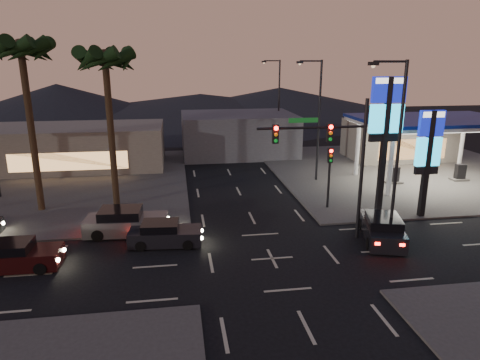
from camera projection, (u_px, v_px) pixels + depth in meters
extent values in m
plane|color=black|center=(272.00, 258.00, 22.27)|extent=(140.00, 140.00, 0.00)
cube|color=#47443F|center=(402.00, 170.00, 39.78)|extent=(24.00, 24.00, 0.12)
cube|color=#47443F|center=(40.00, 185.00, 35.18)|extent=(24.00, 24.00, 0.12)
cylinder|color=silver|center=(391.00, 164.00, 31.74)|extent=(0.36, 0.36, 5.00)
cylinder|color=silver|center=(358.00, 148.00, 37.45)|extent=(0.36, 0.36, 5.00)
cylinder|color=silver|center=(462.00, 145.00, 38.88)|extent=(0.36, 0.36, 5.00)
cube|color=silver|center=(434.00, 121.00, 34.58)|extent=(12.00, 8.00, 0.50)
cube|color=white|center=(433.00, 125.00, 34.66)|extent=(11.60, 7.60, 0.06)
cube|color=navy|center=(434.00, 119.00, 34.54)|extent=(12.20, 8.20, 0.25)
cube|color=black|center=(394.00, 175.00, 35.34)|extent=(0.80, 0.50, 1.40)
cube|color=black|center=(460.00, 172.00, 36.20)|extent=(0.80, 0.50, 1.40)
cube|color=#726B5B|center=(397.00, 140.00, 44.30)|extent=(10.00, 6.00, 4.00)
cube|color=black|center=(384.00, 148.00, 27.51)|extent=(0.35, 0.35, 9.00)
cube|color=#0D1899|center=(389.00, 90.00, 26.50)|extent=(2.20, 0.30, 1.60)
cube|color=white|center=(390.00, 81.00, 26.36)|extent=(1.98, 0.32, 0.35)
cube|color=#1AC2F7|center=(386.00, 119.00, 26.99)|extent=(2.20, 0.30, 1.80)
cube|color=black|center=(385.00, 137.00, 27.32)|extent=(2.09, 0.28, 0.50)
cube|color=black|center=(426.00, 166.00, 27.18)|extent=(0.35, 0.35, 7.00)
cube|color=#0D1899|center=(432.00, 123.00, 26.45)|extent=(1.60, 0.30, 1.60)
cube|color=white|center=(433.00, 114.00, 26.30)|extent=(1.44, 0.32, 0.35)
cube|color=#1AC2F7|center=(428.00, 152.00, 26.94)|extent=(1.60, 0.30, 1.80)
cube|color=black|center=(426.00, 170.00, 27.26)|extent=(1.52, 0.28, 0.50)
cylinder|color=black|center=(362.00, 171.00, 23.88)|extent=(0.20, 0.20, 8.00)
cylinder|color=black|center=(312.00, 128.00, 22.77)|extent=(6.00, 0.14, 0.14)
cube|color=#0C3F14|center=(303.00, 120.00, 22.59)|extent=(1.60, 0.05, 0.25)
cube|color=black|center=(330.00, 133.00, 23.00)|extent=(0.32, 0.25, 1.00)
sphere|color=#FF0C07|center=(331.00, 127.00, 22.76)|extent=(0.22, 0.22, 0.22)
sphere|color=orange|center=(331.00, 133.00, 22.85)|extent=(0.20, 0.20, 0.20)
sphere|color=#0CB226|center=(330.00, 139.00, 22.94)|extent=(0.20, 0.20, 0.20)
cube|color=black|center=(275.00, 134.00, 22.56)|extent=(0.32, 0.25, 1.00)
sphere|color=#FF0C07|center=(276.00, 128.00, 22.33)|extent=(0.22, 0.22, 0.22)
sphere|color=orange|center=(276.00, 135.00, 22.42)|extent=(0.20, 0.20, 0.20)
sphere|color=#0CB226|center=(276.00, 141.00, 22.51)|extent=(0.20, 0.20, 0.20)
cylinder|color=black|center=(329.00, 181.00, 29.18)|extent=(0.16, 0.16, 4.00)
cube|color=black|center=(330.00, 155.00, 28.69)|extent=(0.32, 0.25, 1.00)
sphere|color=#FF0C07|center=(331.00, 151.00, 28.46)|extent=(0.22, 0.22, 0.22)
sphere|color=orange|center=(331.00, 156.00, 28.55)|extent=(0.20, 0.20, 0.20)
sphere|color=#0CB226|center=(331.00, 161.00, 28.64)|extent=(0.20, 0.20, 0.20)
cylinder|color=black|center=(398.00, 156.00, 22.87)|extent=(0.18, 0.18, 10.00)
cylinder|color=black|center=(391.00, 61.00, 21.42)|extent=(1.80, 0.12, 0.12)
cube|color=black|center=(373.00, 64.00, 21.31)|extent=(0.50, 0.25, 0.18)
sphere|color=#FFCC8C|center=(373.00, 66.00, 21.35)|extent=(0.20, 0.20, 0.20)
cylinder|color=black|center=(319.00, 123.00, 35.25)|extent=(0.18, 0.18, 10.00)
cylinder|color=black|center=(311.00, 61.00, 33.79)|extent=(1.80, 0.12, 0.12)
cube|color=black|center=(300.00, 62.00, 33.69)|extent=(0.50, 0.25, 0.18)
sphere|color=#FFCC8C|center=(300.00, 64.00, 33.72)|extent=(0.20, 0.20, 0.20)
cylinder|color=black|center=(279.00, 105.00, 48.57)|extent=(0.18, 0.18, 10.00)
cylinder|color=black|center=(272.00, 61.00, 47.12)|extent=(1.80, 0.12, 0.12)
cube|color=black|center=(264.00, 62.00, 47.02)|extent=(0.50, 0.25, 0.18)
sphere|color=#FFCC8C|center=(264.00, 63.00, 47.05)|extent=(0.20, 0.20, 0.20)
cylinder|color=black|center=(111.00, 135.00, 28.64)|extent=(0.44, 0.44, 10.20)
sphere|color=black|center=(105.00, 56.00, 27.26)|extent=(0.90, 0.90, 0.90)
cone|color=black|center=(126.00, 61.00, 27.53)|extent=(0.90, 2.74, 1.91)
cone|color=black|center=(122.00, 61.00, 28.35)|extent=(2.57, 2.57, 1.91)
cone|color=black|center=(108.00, 61.00, 28.58)|extent=(2.74, 0.90, 1.91)
cone|color=black|center=(93.00, 61.00, 28.08)|extent=(2.57, 2.57, 1.91)
cone|color=black|center=(84.00, 61.00, 27.15)|extent=(0.90, 2.74, 1.91)
cone|color=black|center=(87.00, 61.00, 26.33)|extent=(2.57, 2.57, 1.91)
cone|color=black|center=(102.00, 61.00, 26.10)|extent=(2.74, 0.90, 1.91)
cone|color=black|center=(118.00, 61.00, 26.60)|extent=(2.57, 2.57, 1.91)
cylinder|color=black|center=(32.00, 133.00, 27.84)|extent=(0.44, 0.44, 10.80)
sphere|color=black|center=(20.00, 46.00, 26.38)|extent=(0.90, 0.90, 0.90)
cone|color=black|center=(43.00, 51.00, 26.65)|extent=(0.90, 2.74, 1.91)
cone|color=black|center=(41.00, 51.00, 27.47)|extent=(2.57, 2.57, 1.91)
cone|color=black|center=(28.00, 52.00, 27.70)|extent=(2.74, 0.90, 1.91)
cone|color=black|center=(11.00, 51.00, 27.20)|extent=(2.57, 2.57, 1.91)
cone|color=black|center=(13.00, 51.00, 25.22)|extent=(2.74, 0.90, 1.91)
cone|color=black|center=(32.00, 51.00, 25.72)|extent=(2.57, 2.57, 1.91)
cube|color=#726B5B|center=(78.00, 147.00, 40.66)|extent=(16.00, 8.00, 4.00)
cube|color=#4C4C51|center=(238.00, 134.00, 46.71)|extent=(12.00, 9.00, 4.40)
cone|color=black|center=(58.00, 101.00, 74.98)|extent=(40.00, 40.00, 6.00)
cone|color=black|center=(280.00, 101.00, 80.86)|extent=(50.00, 50.00, 5.00)
cone|color=black|center=(201.00, 105.00, 78.84)|extent=(60.00, 60.00, 4.00)
cube|color=black|center=(166.00, 236.00, 23.83)|extent=(4.12, 2.01, 0.82)
cube|color=black|center=(160.00, 227.00, 23.66)|extent=(2.12, 1.70, 0.59)
cylinder|color=black|center=(189.00, 234.00, 24.70)|extent=(0.60, 0.27, 0.58)
cylinder|color=black|center=(188.00, 245.00, 23.22)|extent=(0.60, 0.27, 0.58)
cylinder|color=black|center=(145.00, 235.00, 24.54)|extent=(0.60, 0.27, 0.58)
cylinder|color=black|center=(141.00, 246.00, 23.06)|extent=(0.60, 0.27, 0.58)
sphere|color=#FFF2BF|center=(202.00, 231.00, 24.46)|extent=(0.20, 0.20, 0.20)
sphere|color=#FFF2BF|center=(201.00, 238.00, 23.41)|extent=(0.20, 0.20, 0.20)
cube|color=#FF140A|center=(131.00, 231.00, 24.19)|extent=(0.09, 0.23, 0.13)
cube|color=#FF140A|center=(127.00, 239.00, 23.14)|extent=(0.09, 0.23, 0.13)
cube|color=black|center=(16.00, 259.00, 21.08)|extent=(4.25, 1.83, 0.86)
cube|color=black|center=(8.00, 248.00, 20.88)|extent=(2.13, 1.66, 0.62)
cylinder|color=black|center=(50.00, 254.00, 22.09)|extent=(0.62, 0.24, 0.61)
cylinder|color=black|center=(40.00, 269.00, 20.53)|extent=(0.62, 0.24, 0.61)
sphere|color=#FFF2BF|center=(64.00, 250.00, 21.88)|extent=(0.21, 0.21, 0.21)
sphere|color=#FFF2BF|center=(58.00, 260.00, 20.78)|extent=(0.21, 0.21, 0.21)
cube|color=#58585A|center=(127.00, 225.00, 25.25)|extent=(4.86, 2.30, 0.97)
cube|color=black|center=(121.00, 215.00, 25.05)|extent=(2.48, 1.98, 0.70)
cylinder|color=black|center=(155.00, 222.00, 26.32)|extent=(0.70, 0.30, 0.69)
cylinder|color=black|center=(151.00, 234.00, 24.56)|extent=(0.70, 0.30, 0.69)
cylinder|color=black|center=(105.00, 224.00, 26.07)|extent=(0.70, 0.30, 0.69)
cylinder|color=black|center=(98.00, 235.00, 24.32)|extent=(0.70, 0.30, 0.69)
sphere|color=#FFF2BF|center=(168.00, 218.00, 26.04)|extent=(0.24, 0.24, 0.24)
sphere|color=#FFF2BF|center=(167.00, 226.00, 24.80)|extent=(0.24, 0.24, 0.24)
cube|color=#FF140A|center=(88.00, 219.00, 25.63)|extent=(0.10, 0.27, 0.15)
cube|color=#FF140A|center=(83.00, 227.00, 24.39)|extent=(0.10, 0.27, 0.15)
sphere|color=#FFF2BF|center=(3.00, 223.00, 25.55)|extent=(0.20, 0.20, 0.20)
cube|color=black|center=(381.00, 230.00, 24.46)|extent=(3.12, 4.92, 0.93)
cube|color=black|center=(384.00, 222.00, 24.00)|extent=(2.33, 2.69, 0.68)
cylinder|color=black|center=(362.00, 224.00, 26.03)|extent=(0.42, 0.71, 0.66)
cylinder|color=black|center=(392.00, 226.00, 25.80)|extent=(0.42, 0.71, 0.66)
cylinder|color=black|center=(369.00, 244.00, 23.25)|extent=(0.42, 0.71, 0.66)
cylinder|color=black|center=(403.00, 246.00, 23.03)|extent=(0.42, 0.71, 0.66)
cube|color=#FF140A|center=(378.00, 244.00, 22.32)|extent=(0.27, 0.15, 0.15)
cube|color=#FF140A|center=(402.00, 245.00, 22.16)|extent=(0.27, 0.15, 0.15)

